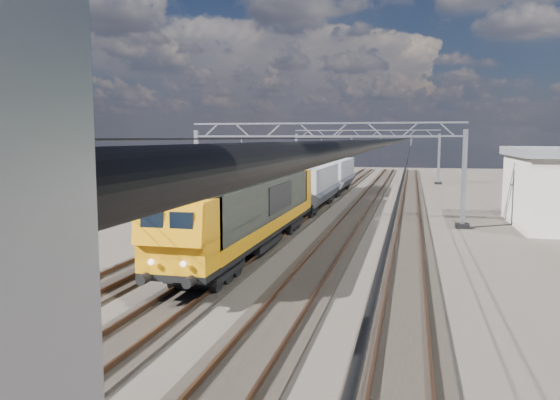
% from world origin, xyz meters
% --- Properties ---
extents(ground, '(160.00, 160.00, 0.00)m').
position_xyz_m(ground, '(0.00, 0.00, 0.00)').
color(ground, black).
rests_on(ground, ground).
extents(track_outer_west, '(2.60, 140.00, 0.30)m').
position_xyz_m(track_outer_west, '(-6.00, 0.00, 0.07)').
color(track_outer_west, black).
rests_on(track_outer_west, ground).
extents(track_loco, '(2.60, 140.00, 0.30)m').
position_xyz_m(track_loco, '(-2.00, 0.00, 0.07)').
color(track_loco, black).
rests_on(track_loco, ground).
extents(track_inner_east, '(2.60, 140.00, 0.30)m').
position_xyz_m(track_inner_east, '(2.00, 0.00, 0.07)').
color(track_inner_east, black).
rests_on(track_inner_east, ground).
extents(track_outer_east, '(2.60, 140.00, 0.30)m').
position_xyz_m(track_outer_east, '(6.00, 0.00, 0.07)').
color(track_outer_east, black).
rests_on(track_outer_east, ground).
extents(catenary_gantry_mid, '(19.90, 0.90, 7.11)m').
position_xyz_m(catenary_gantry_mid, '(0.00, 4.00, 3.91)').
color(catenary_gantry_mid, '#9397A1').
rests_on(catenary_gantry_mid, ground).
extents(catenary_gantry_far, '(19.90, 0.90, 7.11)m').
position_xyz_m(catenary_gantry_far, '(0.00, 40.00, 3.91)').
color(catenary_gantry_far, '#9397A1').
rests_on(catenary_gantry_far, ground).
extents(overhead_wires, '(12.03, 140.00, 0.53)m').
position_xyz_m(overhead_wires, '(0.00, 8.00, 5.75)').
color(overhead_wires, black).
rests_on(overhead_wires, ground).
extents(locomotive, '(2.76, 21.10, 3.62)m').
position_xyz_m(locomotive, '(-2.00, -6.95, 2.33)').
color(locomotive, black).
rests_on(locomotive, ground).
extents(hopper_wagon_lead, '(3.38, 13.00, 3.25)m').
position_xyz_m(hopper_wagon_lead, '(-2.00, 10.75, 2.23)').
color(hopper_wagon_lead, black).
rests_on(hopper_wagon_lead, ground).
extents(hopper_wagon_mid, '(3.38, 13.00, 3.25)m').
position_xyz_m(hopper_wagon_mid, '(-2.00, 24.95, 2.23)').
color(hopper_wagon_mid, black).
rests_on(hopper_wagon_mid, ground).
extents(trackside_cabinet, '(0.42, 0.32, 1.19)m').
position_xyz_m(trackside_cabinet, '(-8.15, -12.21, 0.90)').
color(trackside_cabinet, '#9397A1').
rests_on(trackside_cabinet, ground).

